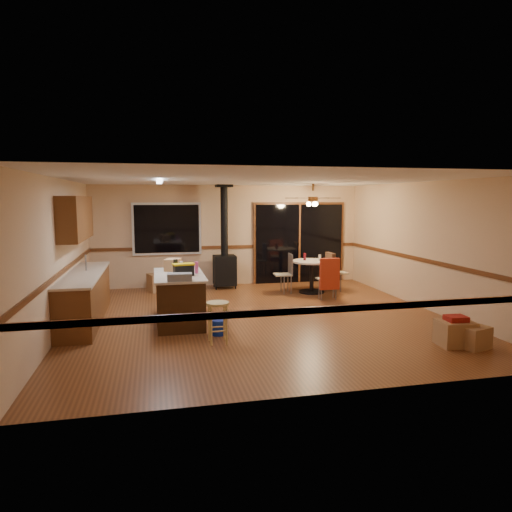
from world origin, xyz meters
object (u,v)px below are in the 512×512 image
object	(u,v)px
wood_stove	(225,260)
blue_bucket	(219,327)
chair_left	(287,269)
kitchen_island	(179,298)
chair_right	(331,267)
chair_near	(329,274)
dining_table	(312,271)
toolbox_black	(184,270)
box_corner_b	(474,337)
bar_stool	(218,323)
box_corner_a	(455,333)
box_under_window	(160,282)
toolbox_grey	(180,277)

from	to	relation	value
wood_stove	blue_bucket	size ratio (longest dim) A/B	8.33
blue_bucket	chair_left	world-z (taller)	chair_left
kitchen_island	chair_right	size ratio (longest dim) A/B	2.40
chair_near	dining_table	bearing A→B (deg)	96.10
toolbox_black	dining_table	size ratio (longest dim) A/B	0.35
wood_stove	kitchen_island	bearing A→B (deg)	-113.09
dining_table	blue_bucket	bearing A→B (deg)	-132.48
box_corner_b	toolbox_black	bearing A→B (deg)	152.04
blue_bucket	box_corner_b	xyz separation A→B (m)	(3.68, -1.55, 0.04)
bar_stool	box_corner_b	distance (m)	3.92
kitchen_island	box_corner_a	distance (m)	4.67
kitchen_island	chair_right	distance (m)	4.31
wood_stove	blue_bucket	xyz separation A→B (m)	(-0.70, -3.94, -0.60)
kitchen_island	box_corner_b	world-z (taller)	kitchen_island
wood_stove	dining_table	world-z (taller)	wood_stove
blue_bucket	box_under_window	distance (m)	4.00
chair_left	chair_right	size ratio (longest dim) A/B	0.74
blue_bucket	box_corner_a	size ratio (longest dim) A/B	0.59
toolbox_grey	chair_right	distance (m)	4.72
toolbox_grey	bar_stool	distance (m)	1.05
blue_bucket	box_corner_b	size ratio (longest dim) A/B	0.73
toolbox_black	chair_left	bearing A→B (deg)	41.75
toolbox_grey	box_corner_b	world-z (taller)	toolbox_grey
box_corner_a	kitchen_island	bearing A→B (deg)	150.84
kitchen_island	chair_right	bearing A→B (deg)	28.68
box_corner_a	toolbox_black	bearing A→B (deg)	152.64
dining_table	box_corner_b	size ratio (longest dim) A/B	2.33
toolbox_black	chair_near	bearing A→B (deg)	22.19
toolbox_black	chair_right	xyz separation A→B (m)	(3.71, 2.27, -0.40)
kitchen_island	blue_bucket	bearing A→B (deg)	-55.96
box_under_window	toolbox_grey	bearing A→B (deg)	-85.57
chair_left	box_corner_b	bearing A→B (deg)	-70.50
wood_stove	chair_right	distance (m)	2.67
kitchen_island	box_corner_b	bearing A→B (deg)	-29.65
toolbox_black	box_corner_b	bearing A→B (deg)	-27.96
box_under_window	box_corner_a	xyz separation A→B (m)	(4.38, -5.28, -0.02)
kitchen_island	bar_stool	size ratio (longest dim) A/B	2.58
wood_stove	box_corner_a	size ratio (longest dim) A/B	4.93
wood_stove	toolbox_grey	bearing A→B (deg)	-109.42
toolbox_black	dining_table	bearing A→B (deg)	34.87
blue_bucket	wood_stove	bearing A→B (deg)	79.91
chair_left	chair_near	xyz separation A→B (m)	(0.69, -0.98, 0.01)
toolbox_black	box_corner_b	size ratio (longest dim) A/B	0.82
box_under_window	blue_bucket	bearing A→B (deg)	-76.86
chair_left	dining_table	bearing A→B (deg)	-8.92
blue_bucket	box_under_window	world-z (taller)	box_under_window
wood_stove	box_corner_b	xyz separation A→B (m)	(2.98, -5.48, -0.56)
blue_bucket	dining_table	xyz separation A→B (m)	(2.66, 2.91, 0.41)
chair_left	box_corner_a	size ratio (longest dim) A/B	1.01
toolbox_grey	kitchen_island	bearing A→B (deg)	88.20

